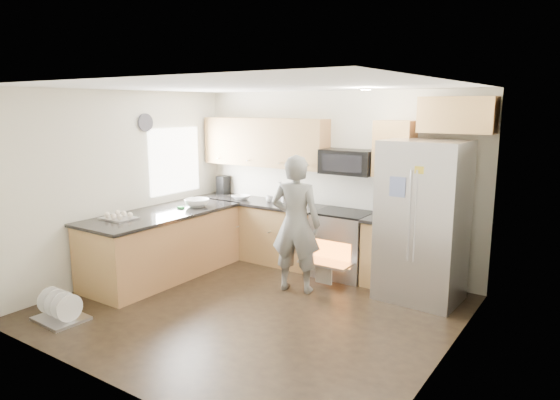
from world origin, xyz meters
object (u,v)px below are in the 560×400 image
Objects in this scene: refrigerator at (422,221)px; person at (296,224)px; stove_range at (343,229)px; dish_rack at (61,312)px.

person is (-1.44, -0.63, -0.10)m from refrigerator.
stove_range is 3.11× the size of dish_rack.
refrigerator is 1.57m from person.
dish_rack is at bearing 37.85° from person.
dish_rack is at bearing -121.69° from stove_range.
refrigerator is at bearing -11.46° from stove_range.
refrigerator reaches higher than person.
stove_range is at bearing -120.95° from person.
person is at bearing 53.25° from dish_rack.
refrigerator is at bearing -171.84° from person.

